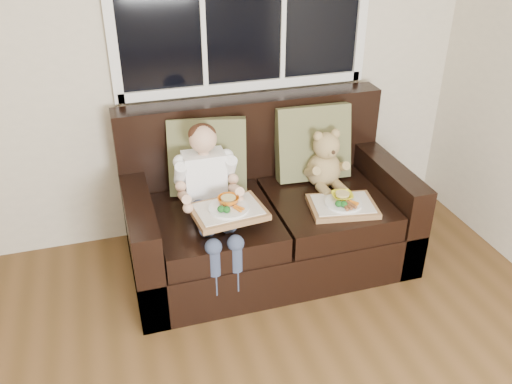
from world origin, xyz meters
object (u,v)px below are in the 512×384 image
object	(u,v)px
teddy_bear	(325,163)
tray_right	(343,204)
child	(208,187)
tray_left	(228,210)
loveseat	(265,214)

from	to	relation	value
teddy_bear	tray_right	distance (m)	0.32
child	tray_right	bearing A→B (deg)	-13.08
child	tray_right	xyz separation A→B (m)	(0.76, -0.18, -0.15)
teddy_bear	tray_left	bearing A→B (deg)	-159.19
child	tray_right	world-z (taller)	child
child	teddy_bear	world-z (taller)	child
loveseat	tray_left	xyz separation A→B (m)	(-0.31, -0.31, 0.26)
tray_left	tray_right	distance (m)	0.70
child	teddy_bear	xyz separation A→B (m)	(0.77, 0.12, -0.02)
loveseat	tray_left	bearing A→B (deg)	-135.42
tray_right	tray_left	bearing A→B (deg)	-169.32
tray_left	tray_right	xyz separation A→B (m)	(0.69, 0.02, -0.10)
loveseat	child	world-z (taller)	child
loveseat	tray_left	distance (m)	0.51
tray_right	teddy_bear	bearing A→B (deg)	98.04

